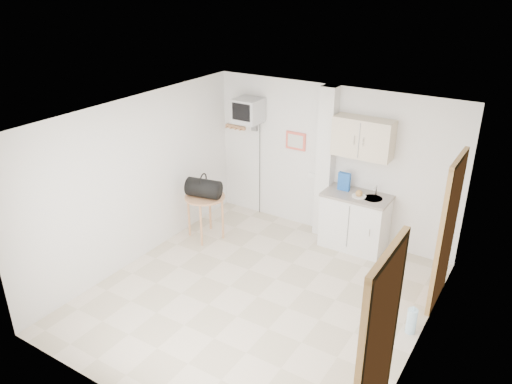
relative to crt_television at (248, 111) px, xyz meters
The scene contains 7 objects.
ground 3.15m from the crt_television, 54.36° to the right, with size 4.50×4.50×0.00m, color beige.
room_envelope 2.60m from the crt_television, 48.84° to the right, with size 4.24×4.54×2.55m.
kitchenette 2.32m from the crt_television, ahead, with size 1.03×0.58×2.10m.
crt_television is the anchor object (origin of this frame).
round_table 1.67m from the crt_television, 98.88° to the right, with size 0.65×0.65×0.75m.
duffel_bag 1.50m from the crt_television, 98.31° to the right, with size 0.59×0.40×0.40m.
water_bottle 4.19m from the crt_television, 25.47° to the right, with size 0.12×0.12×0.37m.
Camera 1 is at (2.98, -4.79, 4.10)m, focal length 35.00 mm.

